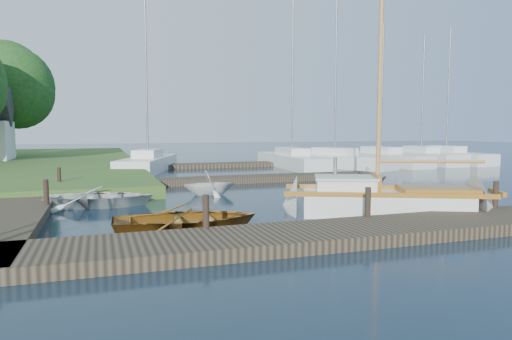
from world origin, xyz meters
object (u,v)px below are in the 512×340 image
object	(u,v)px
mooring_post_1	(206,211)
tender_a	(99,195)
mooring_post_3	(496,194)
mooring_post_5	(59,177)
marina_boat_5	(381,158)
tree_7	(10,86)
marina_boat_3	(292,159)
tender_b	(209,181)
sailboat	(389,203)
marina_boat_0	(148,162)
marina_boat_6	(421,157)
tender_d	(369,175)
mooring_post_2	(368,202)
dinghy	(187,216)
marina_boat_7	(446,156)
mooring_post_4	(46,192)
marina_boat_4	(334,159)

from	to	relation	value
mooring_post_1	tender_a	distance (m)	6.53
mooring_post_3	mooring_post_5	distance (m)	16.40
marina_boat_5	tree_7	xyz separation A→B (m)	(-26.77, 12.19, 5.64)
mooring_post_5	marina_boat_3	bearing A→B (deg)	32.28
tender_b	sailboat	bearing A→B (deg)	-144.59
marina_boat_0	marina_boat_6	bearing A→B (deg)	-72.45
mooring_post_3	sailboat	xyz separation A→B (m)	(-2.80, 1.43, -0.36)
tender_d	marina_boat_0	xyz separation A→B (m)	(-9.11, 11.57, 0.05)
tender_a	mooring_post_2	bearing A→B (deg)	-120.76
marina_boat_0	marina_boat_5	size ratio (longest dim) A/B	1.06
marina_boat_6	dinghy	bearing A→B (deg)	128.02
tree_7	tender_b	bearing A→B (deg)	-65.29
tender_a	marina_boat_7	bearing A→B (deg)	-53.60
mooring_post_4	marina_boat_6	size ratio (longest dim) A/B	0.08
dinghy	tender_b	size ratio (longest dim) A/B	1.80
mooring_post_1	mooring_post_2	world-z (taller)	same
tender_a	marina_boat_4	world-z (taller)	marina_boat_4
mooring_post_1	mooring_post_2	distance (m)	4.50
mooring_post_4	marina_boat_0	distance (m)	15.25
mooring_post_2	tender_d	world-z (taller)	mooring_post_2
sailboat	marina_boat_3	distance (m)	18.36
marina_boat_6	tree_7	bearing A→B (deg)	67.26
marina_boat_0	mooring_post_2	bearing A→B (deg)	-149.60
tender_d	tender_b	bearing A→B (deg)	90.44
marina_boat_6	sailboat	bearing A→B (deg)	137.66
marina_boat_3	tree_7	bearing A→B (deg)	62.16
mooring_post_2	mooring_post_4	xyz separation A→B (m)	(-8.50, 5.00, 0.00)
marina_boat_0	tree_7	world-z (taller)	marina_boat_0
mooring_post_5	marina_boat_5	world-z (taller)	marina_boat_5
mooring_post_3	mooring_post_4	distance (m)	13.93
mooring_post_5	marina_boat_7	size ratio (longest dim) A/B	0.07
mooring_post_4	mooring_post_2	bearing A→B (deg)	-30.47
mooring_post_5	marina_boat_0	world-z (taller)	marina_boat_0
mooring_post_2	mooring_post_3	size ratio (longest dim) A/B	1.00
mooring_post_1	tender_a	bearing A→B (deg)	111.94
marina_boat_4	marina_boat_3	bearing A→B (deg)	48.06
mooring_post_1	marina_boat_4	size ratio (longest dim) A/B	0.07
mooring_post_4	tender_d	size ratio (longest dim) A/B	0.41
dinghy	tender_b	bearing A→B (deg)	-14.87
mooring_post_2	dinghy	world-z (taller)	mooring_post_2
mooring_post_5	marina_boat_5	distance (m)	23.50
marina_boat_4	marina_boat_6	distance (m)	8.02
tender_d	mooring_post_5	bearing A→B (deg)	78.56
mooring_post_1	tree_7	xyz separation A→B (m)	(-9.00, 31.05, 5.50)
dinghy	mooring_post_4	bearing A→B (deg)	48.34
tender_d	tree_7	xyz separation A→B (m)	(-18.72, 23.09, 5.68)
mooring_post_4	tree_7	world-z (taller)	tree_7
mooring_post_5	sailboat	size ratio (longest dim) A/B	0.08
mooring_post_2	tender_b	bearing A→B (deg)	109.53
mooring_post_4	marina_boat_6	bearing A→B (deg)	28.65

